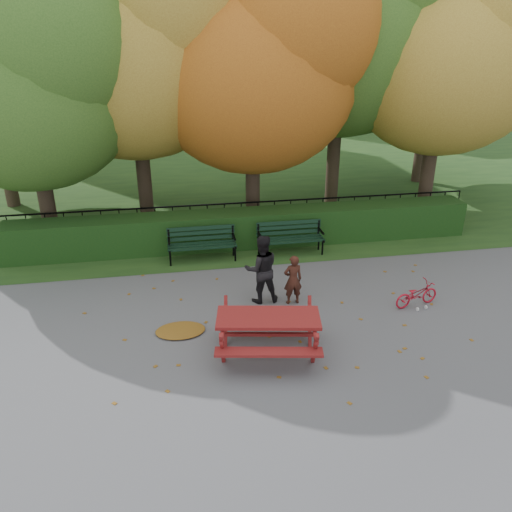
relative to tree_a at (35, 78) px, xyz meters
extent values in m
plane|color=slate|center=(5.19, -5.58, -4.52)|extent=(90.00, 90.00, 0.00)
plane|color=#1D3D18|center=(5.19, 8.42, -4.52)|extent=(90.00, 90.00, 0.00)
cube|color=#B8A892|center=(13.19, 22.42, 1.48)|extent=(9.00, 6.00, 12.00)
cube|color=black|center=(5.19, -1.08, -4.02)|extent=(13.00, 0.90, 1.00)
cube|color=black|center=(5.19, -0.28, -4.44)|extent=(14.00, 0.04, 0.04)
cube|color=black|center=(5.19, -0.28, -3.52)|extent=(14.00, 0.04, 0.04)
cylinder|color=black|center=(-1.31, -0.28, -4.02)|extent=(0.03, 0.03, 1.00)
cylinder|color=black|center=(2.19, -0.28, -4.02)|extent=(0.03, 0.03, 1.00)
cylinder|color=black|center=(5.19, -0.28, -4.02)|extent=(0.03, 0.03, 1.00)
cylinder|color=black|center=(8.19, -0.28, -4.02)|extent=(0.03, 0.03, 1.00)
cylinder|color=black|center=(11.69, -0.28, -4.02)|extent=(0.03, 0.03, 1.00)
cylinder|color=#2F2019|center=(-0.31, 0.22, -3.21)|extent=(0.44, 0.44, 2.62)
ellipsoid|color=#30561D|center=(-0.31, 0.22, -0.40)|extent=(5.60, 5.60, 5.04)
sphere|color=#30561D|center=(0.67, -0.48, 0.86)|extent=(4.20, 4.20, 4.20)
cylinder|color=#2F2019|center=(2.39, 1.42, -2.95)|extent=(0.44, 0.44, 3.15)
ellipsoid|color=olive|center=(2.39, 1.42, 0.43)|extent=(6.40, 6.40, 5.76)
cylinder|color=#2F2019|center=(5.69, 0.62, -3.12)|extent=(0.44, 0.44, 2.80)
ellipsoid|color=#994815|center=(5.69, 0.62, -0.12)|extent=(6.00, 6.00, 5.40)
sphere|color=#994815|center=(6.74, -0.13, 1.23)|extent=(4.50, 4.50, 4.50)
cylinder|color=#2F2019|center=(8.69, 1.92, -2.77)|extent=(0.44, 0.44, 3.50)
ellipsoid|color=#30561D|center=(8.69, 1.92, 0.98)|extent=(6.80, 6.80, 6.12)
cylinder|color=#2F2019|center=(11.39, 0.42, -3.03)|extent=(0.44, 0.44, 2.97)
ellipsoid|color=olive|center=(11.39, 0.42, 0.15)|extent=(5.80, 5.80, 5.22)
sphere|color=olive|center=(12.40, -0.30, 1.46)|extent=(4.35, 4.35, 4.35)
cylinder|color=#2F2019|center=(-2.31, 3.92, -2.86)|extent=(0.44, 0.44, 3.32)
cylinder|color=#2F2019|center=(13.19, 4.42, -2.95)|extent=(0.44, 0.44, 3.15)
ellipsoid|color=#30561D|center=(13.19, 4.42, 0.43)|extent=(6.00, 6.00, 5.40)
sphere|color=#30561D|center=(14.24, 3.67, 1.78)|extent=(4.50, 4.50, 4.50)
cube|color=black|center=(3.89, -2.16, -4.08)|extent=(1.80, 0.12, 0.04)
cube|color=black|center=(3.89, -1.98, -4.08)|extent=(1.80, 0.12, 0.04)
cube|color=black|center=(3.89, -1.80, -4.08)|extent=(1.80, 0.12, 0.04)
cube|color=black|center=(3.89, -1.71, -3.97)|extent=(1.80, 0.05, 0.10)
cube|color=black|center=(3.89, -1.71, -3.82)|extent=(1.80, 0.05, 0.10)
cube|color=black|center=(3.89, -1.71, -3.69)|extent=(1.80, 0.05, 0.10)
cube|color=black|center=(3.04, -1.98, -4.10)|extent=(0.05, 0.55, 0.06)
cube|color=black|center=(3.04, -1.71, -3.88)|extent=(0.05, 0.05, 0.41)
cylinder|color=black|center=(3.04, -2.16, -4.30)|extent=(0.05, 0.05, 0.44)
cylinder|color=black|center=(3.04, -1.80, -4.30)|extent=(0.05, 0.05, 0.44)
cube|color=black|center=(3.04, -1.96, -3.90)|extent=(0.05, 0.45, 0.04)
cube|color=black|center=(4.74, -1.98, -4.10)|extent=(0.05, 0.55, 0.06)
cube|color=black|center=(4.74, -1.71, -3.88)|extent=(0.05, 0.05, 0.41)
cylinder|color=black|center=(4.74, -2.16, -4.30)|extent=(0.05, 0.05, 0.44)
cylinder|color=black|center=(4.74, -1.80, -4.30)|extent=(0.05, 0.05, 0.44)
cube|color=black|center=(4.74, -1.96, -3.90)|extent=(0.05, 0.45, 0.04)
cube|color=black|center=(6.29, -2.16, -4.08)|extent=(1.80, 0.12, 0.04)
cube|color=black|center=(6.29, -1.98, -4.08)|extent=(1.80, 0.12, 0.04)
cube|color=black|center=(6.29, -1.80, -4.08)|extent=(1.80, 0.12, 0.04)
cube|color=black|center=(6.29, -1.71, -3.97)|extent=(1.80, 0.05, 0.10)
cube|color=black|center=(6.29, -1.71, -3.82)|extent=(1.80, 0.05, 0.10)
cube|color=black|center=(6.29, -1.71, -3.69)|extent=(1.80, 0.05, 0.10)
cube|color=black|center=(5.44, -1.98, -4.10)|extent=(0.05, 0.55, 0.06)
cube|color=black|center=(5.44, -1.71, -3.88)|extent=(0.05, 0.05, 0.41)
cylinder|color=black|center=(5.44, -2.16, -4.30)|extent=(0.05, 0.05, 0.44)
cylinder|color=black|center=(5.44, -1.80, -4.30)|extent=(0.05, 0.05, 0.44)
cube|color=black|center=(5.44, -1.96, -3.90)|extent=(0.05, 0.45, 0.04)
cube|color=black|center=(7.14, -1.98, -4.10)|extent=(0.05, 0.55, 0.06)
cube|color=black|center=(7.14, -1.71, -3.88)|extent=(0.05, 0.05, 0.41)
cylinder|color=black|center=(7.14, -2.16, -4.30)|extent=(0.05, 0.05, 0.44)
cylinder|color=black|center=(7.14, -1.80, -4.30)|extent=(0.05, 0.05, 0.44)
cube|color=black|center=(7.14, -1.96, -3.90)|extent=(0.05, 0.45, 0.04)
cube|color=maroon|center=(4.77, -6.43, -3.74)|extent=(2.00, 1.11, 0.06)
cube|color=maroon|center=(4.65, -7.05, -4.06)|extent=(1.91, 0.60, 0.05)
cube|color=maroon|center=(4.88, -5.81, -4.06)|extent=(1.91, 0.60, 0.05)
cube|color=maroon|center=(3.87, -6.74, -4.10)|extent=(0.16, 0.55, 0.92)
cube|color=maroon|center=(4.04, -5.81, -4.10)|extent=(0.16, 0.55, 0.92)
cube|color=maroon|center=(3.96, -6.28, -3.83)|extent=(0.32, 1.41, 0.06)
cube|color=maroon|center=(5.49, -7.04, -4.10)|extent=(0.16, 0.55, 0.92)
cube|color=maroon|center=(5.66, -6.11, -4.10)|extent=(0.16, 0.55, 0.92)
cube|color=maroon|center=(5.57, -6.57, -3.83)|extent=(0.32, 1.41, 0.06)
cube|color=maroon|center=(4.77, -6.43, -4.10)|extent=(1.66, 0.36, 0.06)
ellipsoid|color=#65390D|center=(3.16, -5.39, -4.49)|extent=(1.10, 0.83, 0.07)
imported|color=#3A1A12|center=(5.69, -4.61, -3.94)|extent=(0.44, 0.30, 1.16)
imported|color=black|center=(5.02, -4.39, -3.73)|extent=(0.78, 0.61, 1.58)
imported|color=#B31022|center=(8.36, -5.21, -4.24)|extent=(1.13, 0.59, 0.57)
camera|label=1|loc=(3.17, -14.14, 1.00)|focal=35.00mm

